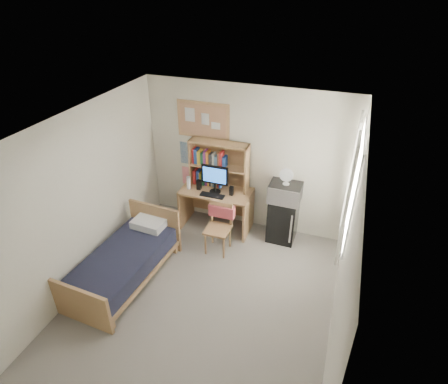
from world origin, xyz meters
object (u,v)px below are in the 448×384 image
(speaker_right, at_px, (231,191))
(monitor, at_px, (215,179))
(bulletin_board, at_px, (203,120))
(desk_chair, at_px, (218,229))
(desk_fan, at_px, (287,177))
(bed, at_px, (124,266))
(mini_fridge, at_px, (283,219))
(speaker_left, at_px, (199,185))
(microwave, at_px, (285,192))
(desk, at_px, (216,209))

(speaker_right, bearing_deg, monitor, -180.00)
(bulletin_board, height_order, desk_chair, bulletin_board)
(desk_chair, bearing_deg, desk_fan, 35.89)
(speaker_right, bearing_deg, bed, -124.41)
(desk_chair, bearing_deg, mini_fridge, 36.67)
(speaker_left, bearing_deg, monitor, 0.00)
(desk_fan, bearing_deg, speaker_left, -175.13)
(bulletin_board, bearing_deg, desk_fan, -9.70)
(bed, height_order, microwave, microwave)
(desk, bearing_deg, desk_chair, -67.94)
(mini_fridge, height_order, speaker_right, speaker_right)
(desk_chair, relative_size, bed, 0.49)
(microwave, bearing_deg, desk_chair, -143.54)
(monitor, distance_m, speaker_left, 0.34)
(bed, distance_m, monitor, 2.05)
(bulletin_board, xyz_separation_m, microwave, (1.54, -0.26, -0.97))
(bulletin_board, relative_size, speaker_left, 5.28)
(speaker_right, bearing_deg, desk_fan, 6.44)
(desk_chair, xyz_separation_m, microwave, (0.94, 0.68, 0.52))
(desk, height_order, mini_fridge, mini_fridge)
(desk, xyz_separation_m, desk_chair, (0.26, -0.63, 0.05))
(desk, height_order, microwave, microwave)
(mini_fridge, xyz_separation_m, speaker_left, (-1.50, -0.13, 0.47))
(bulletin_board, relative_size, desk_fan, 3.44)
(desk, bearing_deg, mini_fridge, 2.95)
(speaker_right, relative_size, microwave, 0.30)
(bed, distance_m, microwave, 2.82)
(bed, xyz_separation_m, monitor, (0.84, 1.69, 0.78))
(desk, bearing_deg, speaker_right, -11.31)
(monitor, distance_m, speaker_right, 0.35)
(bed, height_order, desk_fan, desk_fan)
(desk_chair, height_order, mini_fridge, desk_chair)
(speaker_left, distance_m, microwave, 1.51)
(desk, relative_size, bed, 0.70)
(desk_fan, bearing_deg, microwave, 0.00)
(monitor, bearing_deg, speaker_left, -180.00)
(mini_fridge, relative_size, speaker_right, 5.03)
(microwave, bearing_deg, speaker_left, -175.13)
(bulletin_board, relative_size, speaker_right, 5.92)
(microwave, relative_size, desk_fan, 1.93)
(speaker_right, bearing_deg, bulletin_board, 149.41)
(speaker_left, bearing_deg, desk_fan, 3.88)
(bulletin_board, distance_m, speaker_left, 1.12)
(speaker_right, xyz_separation_m, microwave, (0.90, 0.11, 0.09))
(desk_fan, bearing_deg, bulletin_board, 170.84)
(bulletin_board, distance_m, bed, 2.71)
(speaker_right, distance_m, desk_fan, 0.99)
(desk, xyz_separation_m, microwave, (1.20, 0.05, 0.56))
(desk_chair, height_order, bed, desk_chair)
(mini_fridge, relative_size, bed, 0.45)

